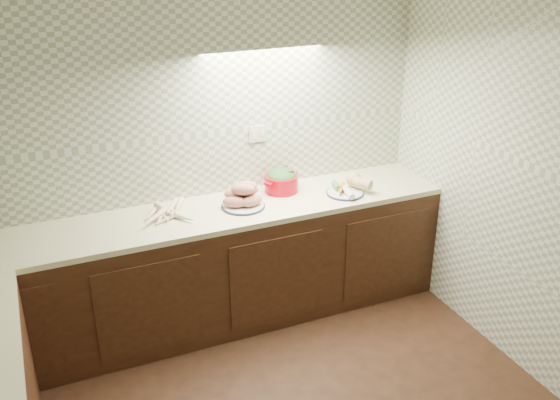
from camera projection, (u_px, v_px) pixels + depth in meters
name	position (u px, v px, depth m)	size (l,w,h in m)	color
room	(289.00, 200.00, 2.74)	(3.60, 3.60, 2.60)	black
counter	(130.00, 362.00, 3.55)	(3.60, 3.60, 0.90)	black
parsnip_pile	(166.00, 212.00, 4.25)	(0.30, 0.35, 0.07)	#F3E0C2
sweet_potato_plate	(243.00, 197.00, 4.38)	(0.31, 0.31, 0.18)	#161E3A
onion_bowl	(241.00, 194.00, 4.50)	(0.15, 0.15, 0.12)	black
dutch_oven	(281.00, 180.00, 4.62)	(0.33, 0.33, 0.18)	#B30012
veg_plate	(349.00, 185.00, 4.64)	(0.36, 0.36, 0.13)	#161E3A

